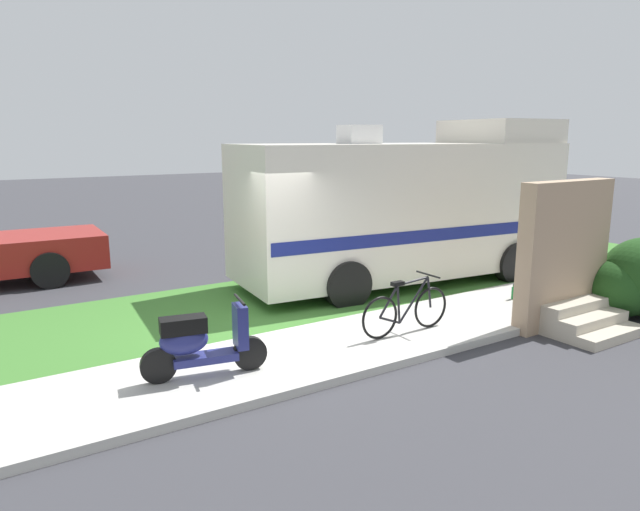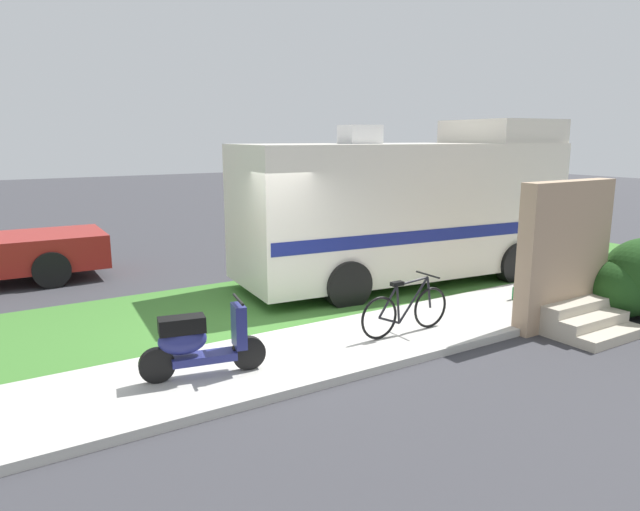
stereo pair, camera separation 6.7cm
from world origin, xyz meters
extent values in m
plane|color=#38383D|center=(0.00, 0.00, 0.00)|extent=(80.00, 80.00, 0.00)
cube|color=beige|center=(0.00, -1.20, 0.06)|extent=(24.00, 2.00, 0.12)
cube|color=#3D752D|center=(0.00, 1.50, 0.04)|extent=(24.00, 3.40, 0.08)
cube|color=silver|center=(3.99, 1.38, 1.62)|extent=(7.16, 2.99, 2.65)
cube|color=silver|center=(6.56, 1.12, 3.20)|extent=(2.01, 2.36, 0.50)
cube|color=navy|center=(3.99, 1.38, 1.23)|extent=(7.02, 3.00, 0.24)
cube|color=black|center=(7.43, 1.03, 2.09)|extent=(0.28, 1.96, 0.90)
cube|color=silver|center=(2.95, 1.48, 3.13)|extent=(0.76, 0.67, 0.36)
cylinder|color=black|center=(6.25, 2.26, 0.45)|extent=(0.92, 0.37, 0.90)
cylinder|color=black|center=(6.03, 0.06, 0.45)|extent=(0.92, 0.37, 0.90)
cylinder|color=black|center=(2.20, 2.67, 0.45)|extent=(0.92, 0.37, 0.90)
cylinder|color=black|center=(1.98, 0.47, 0.45)|extent=(0.92, 0.37, 0.90)
cylinder|color=black|center=(-0.86, -1.37, 0.34)|extent=(0.45, 0.18, 0.44)
cylinder|color=black|center=(-1.99, -1.15, 0.34)|extent=(0.45, 0.18, 0.44)
cube|color=navy|center=(-1.42, -1.26, 0.36)|extent=(0.84, 0.43, 0.10)
cube|color=black|center=(-1.67, -1.21, 0.82)|extent=(0.60, 0.36, 0.20)
ellipsoid|color=navy|center=(-1.67, -1.21, 0.62)|extent=(0.65, 0.41, 0.36)
cube|color=navy|center=(-0.97, -1.35, 0.72)|extent=(0.20, 0.34, 0.56)
cylinder|color=black|center=(-0.97, -1.35, 1.07)|extent=(0.13, 0.50, 0.04)
sphere|color=white|center=(-0.97, -1.35, 0.90)|extent=(0.12, 0.12, 0.12)
torus|color=black|center=(2.28, -1.38, 0.45)|extent=(0.66, 0.04, 0.66)
torus|color=black|center=(1.27, -1.37, 0.45)|extent=(0.66, 0.04, 0.66)
cylinder|color=black|center=(1.92, -1.38, 0.62)|extent=(0.57, 0.04, 0.67)
cylinder|color=black|center=(1.62, -1.37, 0.60)|extent=(0.10, 0.04, 0.60)
cylinder|color=black|center=(1.89, -1.38, 0.92)|extent=(0.61, 0.04, 0.09)
cylinder|color=black|center=(1.46, -1.37, 0.37)|extent=(0.40, 0.04, 0.18)
cylinder|color=black|center=(1.43, -1.37, 0.67)|extent=(0.35, 0.04, 0.47)
cylinder|color=black|center=(2.24, -1.38, 0.70)|extent=(0.12, 0.04, 0.51)
cube|color=black|center=(1.59, -1.37, 0.93)|extent=(0.20, 0.10, 0.06)
cylinder|color=black|center=(2.20, -1.38, 0.99)|extent=(0.03, 0.52, 0.03)
cube|color=maroon|center=(-2.69, 5.93, 0.64)|extent=(3.21, 2.03, 0.72)
cylinder|color=black|center=(-2.35, 5.00, 0.38)|extent=(0.77, 0.27, 0.76)
cylinder|color=black|center=(-2.29, 6.83, 0.38)|extent=(0.77, 0.27, 0.76)
cube|color=#BCB29E|center=(4.43, -2.80, 0.08)|extent=(1.40, 0.96, 0.16)
cube|color=#BCB29E|center=(4.43, -2.64, 0.24)|extent=(1.40, 0.64, 0.16)
cube|color=#BCB29E|center=(4.43, -2.48, 0.40)|extent=(1.40, 0.32, 0.16)
cube|color=tan|center=(4.43, -2.17, 1.20)|extent=(2.00, 0.30, 2.40)
ellipsoid|color=#1E4719|center=(5.63, -2.54, 0.56)|extent=(1.20, 1.08, 1.02)
cylinder|color=#19722D|center=(4.71, -1.02, 0.23)|extent=(0.07, 0.07, 0.22)
cylinder|color=#19722D|center=(4.71, -1.02, 0.37)|extent=(0.03, 0.03, 0.04)
cylinder|color=black|center=(4.71, -1.02, 0.40)|extent=(0.03, 0.03, 0.02)
camera|label=1|loc=(-3.88, -7.77, 3.08)|focal=32.30mm
camera|label=2|loc=(-3.82, -7.81, 3.08)|focal=32.30mm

